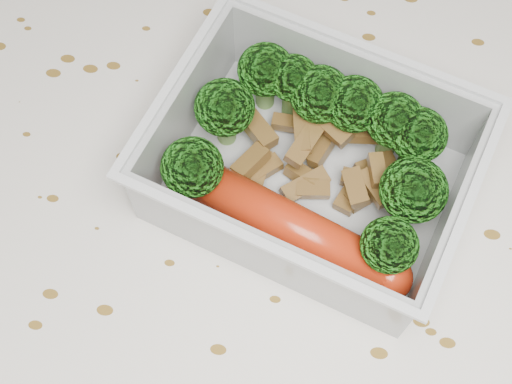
# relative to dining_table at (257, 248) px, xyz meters

# --- Properties ---
(dining_table) EXTENTS (1.40, 0.90, 0.75)m
(dining_table) POSITION_rel_dining_table_xyz_m (0.00, 0.00, 0.00)
(dining_table) COLOR brown
(dining_table) RESTS_ON ground
(tablecloth) EXTENTS (1.46, 0.96, 0.19)m
(tablecloth) POSITION_rel_dining_table_xyz_m (0.00, 0.00, 0.05)
(tablecloth) COLOR silver
(tablecloth) RESTS_ON dining_table
(lunch_container) EXTENTS (0.21, 0.18, 0.06)m
(lunch_container) POSITION_rel_dining_table_xyz_m (0.03, 0.01, 0.11)
(lunch_container) COLOR silver
(lunch_container) RESTS_ON tablecloth
(broccoli_florets) EXTENTS (0.16, 0.13, 0.05)m
(broccoli_florets) POSITION_rel_dining_table_xyz_m (0.03, 0.03, 0.13)
(broccoli_florets) COLOR #608C3F
(broccoli_florets) RESTS_ON lunch_container
(meat_pile) EXTENTS (0.10, 0.06, 0.03)m
(meat_pile) POSITION_rel_dining_table_xyz_m (0.03, 0.02, 0.11)
(meat_pile) COLOR brown
(meat_pile) RESTS_ON lunch_container
(sausage) EXTENTS (0.14, 0.07, 0.03)m
(sausage) POSITION_rel_dining_table_xyz_m (0.02, -0.02, 0.11)
(sausage) COLOR #B92A0E
(sausage) RESTS_ON lunch_container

